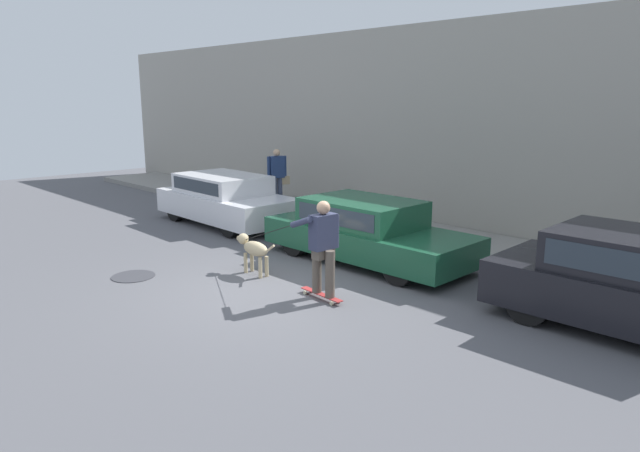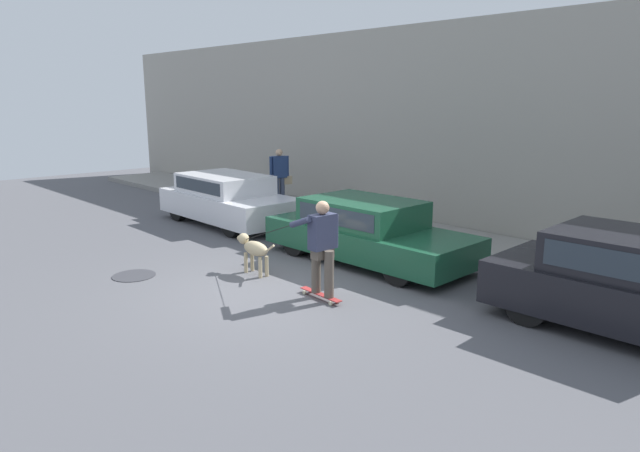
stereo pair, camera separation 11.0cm
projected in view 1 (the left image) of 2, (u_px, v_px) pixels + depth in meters
The scene contains 10 objects.
ground_plane at pixel (278, 290), 9.76m from camera, with size 36.00×36.00×0.00m, color #545459.
back_wall at pixel (474, 130), 13.32m from camera, with size 32.00×0.30×5.00m.
sidewalk_curb at pixel (437, 239), 12.95m from camera, with size 30.00×2.32×0.16m.
parked_car_0 at pixel (225, 200), 14.81m from camera, with size 4.15×1.87×1.29m.
parked_car_1 at pixel (366, 232), 11.41m from camera, with size 4.41×1.80×1.25m.
parked_car_2 at pixel (638, 286), 7.89m from camera, with size 4.02×1.90×1.41m.
dog at pixel (254, 249), 10.57m from camera, with size 1.10×0.28×0.72m.
skateboarder at pixel (323, 244), 9.13m from camera, with size 2.65×0.64×1.64m.
pedestrian_with_bag at pixel (277, 175), 16.29m from camera, with size 0.33×0.66×1.65m.
manhole_cover at pixel (133, 276), 10.51m from camera, with size 0.78×0.78×0.01m.
Camera 1 is at (7.16, -5.95, 3.21)m, focal length 32.00 mm.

